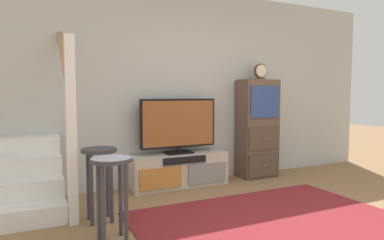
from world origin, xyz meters
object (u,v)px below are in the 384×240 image
Objects in this scene: side_cabinet at (257,129)px; desk_clock at (260,72)px; media_console at (179,170)px; television at (179,125)px; bar_stool_far at (99,167)px; bar_stool_near at (112,180)px.

side_cabinet is 6.17× the size of desk_clock.
television reaches higher than media_console.
media_console is 0.91× the size of side_cabinet.
desk_clock is (1.32, -0.00, 1.36)m from media_console.
bar_stool_far is (-1.21, -0.83, 0.31)m from media_console.
bar_stool_far is (-1.21, -0.85, -0.30)m from television.
desk_clock is at bearing 18.08° from bar_stool_far.
media_console is 1.50m from bar_stool_far.
side_cabinet is at bearing 153.78° from desk_clock.
side_cabinet is at bearing 0.46° from media_console.
desk_clock is 3.04m from bar_stool_near.
media_console is at bearing -179.54° from side_cabinet.
side_cabinet is 0.85m from desk_clock.
desk_clock is 2.85m from bar_stool_far.
side_cabinet is 2.03× the size of bar_stool_far.
desk_clock is at bearing -26.22° from side_cabinet.
television is at bearing 179.39° from side_cabinet.
television is 1.48× the size of bar_stool_far.
television is 0.73× the size of side_cabinet.
television reaches higher than bar_stool_far.
bar_stool_near is (-2.51, -1.35, -1.05)m from desk_clock.
bar_stool_far is at bearing -161.40° from side_cabinet.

